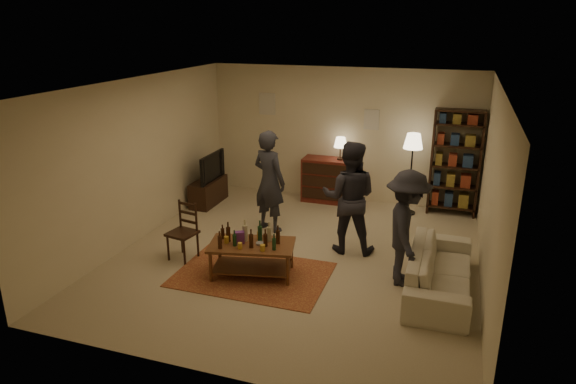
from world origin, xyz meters
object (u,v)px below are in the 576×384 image
at_px(sofa, 440,271).
at_px(person_left, 269,181).
at_px(dresser, 328,179).
at_px(person_right, 349,198).
at_px(coffee_table, 251,248).
at_px(person_by_sofa, 406,229).
at_px(tv_stand, 208,185).
at_px(bookshelf, 455,162).
at_px(floor_lamp, 413,147).
at_px(dining_chair, 184,229).

distance_m(sofa, person_left, 3.32).
height_order(dresser, person_left, person_left).
xyz_separation_m(person_left, person_right, (1.51, -0.42, 0.01)).
distance_m(coffee_table, person_by_sofa, 2.22).
bearing_deg(tv_stand, sofa, -25.34).
xyz_separation_m(bookshelf, floor_lamp, (-0.77, -0.27, 0.29)).
xyz_separation_m(coffee_table, bookshelf, (2.68, 3.58, 0.60)).
xyz_separation_m(coffee_table, person_left, (-0.36, 1.71, 0.47)).
height_order(tv_stand, bookshelf, bookshelf).
bearing_deg(tv_stand, floor_lamp, 10.32).
bearing_deg(bookshelf, coffee_table, -126.82).
xyz_separation_m(bookshelf, person_left, (-3.03, -1.86, -0.13)).
bearing_deg(dresser, dining_chair, -113.80).
bearing_deg(dining_chair, floor_lamp, 55.58).
bearing_deg(bookshelf, dresser, -178.43).
height_order(coffee_table, dresser, dresser).
distance_m(coffee_table, tv_stand, 3.29).
bearing_deg(coffee_table, tv_stand, 127.80).
relative_size(dining_chair, dresser, 0.68).
distance_m(dining_chair, person_by_sofa, 3.37).
xyz_separation_m(bookshelf, sofa, (-0.05, -3.18, -0.73)).
height_order(dresser, person_right, person_right).
bearing_deg(sofa, person_right, 58.85).
xyz_separation_m(dining_chair, dresser, (1.45, 3.29, -0.01)).
bearing_deg(sofa, coffee_table, 98.55).
bearing_deg(dresser, sofa, -52.46).
xyz_separation_m(tv_stand, person_left, (1.66, -0.88, 0.52)).
bearing_deg(bookshelf, dining_chair, -139.19).
relative_size(tv_stand, person_by_sofa, 0.64).
relative_size(coffee_table, floor_lamp, 0.85).
relative_size(tv_stand, person_right, 0.58).
distance_m(tv_stand, sofa, 5.14).
distance_m(floor_lamp, person_right, 2.19).
height_order(floor_lamp, person_by_sofa, person_by_sofa).
height_order(dining_chair, person_right, person_right).
height_order(bookshelf, sofa, bookshelf).
relative_size(floor_lamp, person_right, 0.87).
xyz_separation_m(tv_stand, person_right, (3.16, -1.30, 0.52)).
xyz_separation_m(coffee_table, person_right, (1.15, 1.29, 0.48)).
relative_size(bookshelf, sofa, 0.97).
distance_m(dresser, person_by_sofa, 3.59).
relative_size(tv_stand, person_left, 0.59).
height_order(sofa, person_by_sofa, person_by_sofa).
height_order(tv_stand, floor_lamp, floor_lamp).
height_order(floor_lamp, person_right, person_right).
xyz_separation_m(sofa, person_left, (-2.99, 1.32, 0.60)).
bearing_deg(dining_chair, bookshelf, 51.62).
xyz_separation_m(coffee_table, person_by_sofa, (2.13, 0.48, 0.40)).
height_order(dining_chair, dresser, dresser).
height_order(coffee_table, person_left, person_left).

